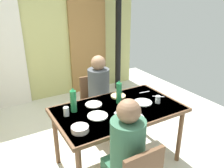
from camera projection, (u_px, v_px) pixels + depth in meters
ground_plane at (82, 166)px, 2.81m from camera, size 5.89×5.89×0.00m
wall_back at (29, 37)px, 4.16m from camera, size 4.45×0.10×2.51m
door_wooden at (88, 45)px, 4.72m from camera, size 0.80×0.05×2.00m
stove_pipe_column at (118, 32)px, 4.68m from camera, size 0.12×0.12×2.51m
dining_table at (119, 114)px, 2.64m from camera, size 1.46×0.87×0.76m
chair_far_diner at (95, 101)px, 3.38m from camera, size 0.40×0.40×0.87m
person_near_diner at (127, 145)px, 1.93m from camera, size 0.30×0.37×0.77m
person_far_diner at (99, 86)px, 3.17m from camera, size 0.30×0.37×0.77m
water_bottle_green_near at (119, 92)px, 2.69m from camera, size 0.06×0.06×0.29m
water_bottle_green_far at (73, 101)px, 2.50m from camera, size 0.07×0.07×0.28m
serving_bowl_center at (80, 129)px, 2.16m from camera, size 0.17×0.17×0.05m
dinner_plate_near_left at (134, 118)px, 2.40m from camera, size 0.22×0.22×0.01m
dinner_plate_near_right at (98, 116)px, 2.44m from camera, size 0.22×0.22×0.01m
dinner_plate_far_center at (94, 104)px, 2.69m from camera, size 0.20×0.20×0.01m
dinner_plate_far_side at (143, 102)px, 2.74m from camera, size 0.22×0.22×0.01m
drinking_glass_by_near_diner at (117, 117)px, 2.34m from camera, size 0.06×0.06×0.09m
drinking_glass_by_far_diner at (158, 99)px, 2.73m from camera, size 0.06×0.06×0.09m
drinking_glass_spare_center at (66, 111)px, 2.44m from camera, size 0.06×0.06×0.10m
bread_plate_sliced at (118, 96)px, 2.90m from camera, size 0.19×0.19×0.02m
cutlery_knife_near at (145, 92)px, 3.04m from camera, size 0.15×0.04×0.00m
cutlery_fork_near at (158, 96)px, 2.91m from camera, size 0.13×0.11×0.00m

